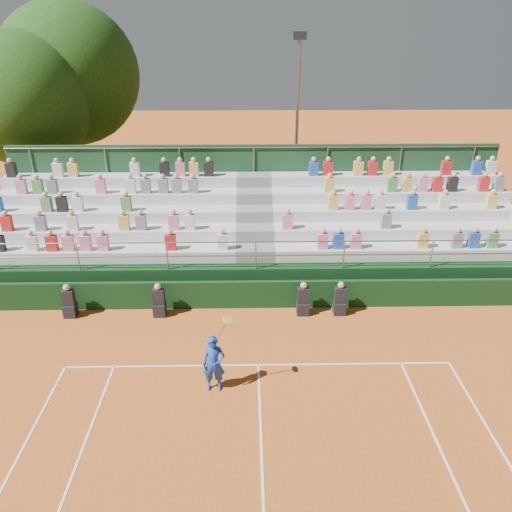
{
  "coord_description": "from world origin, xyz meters",
  "views": [
    {
      "loc": [
        -0.28,
        -11.55,
        8.9
      ],
      "look_at": [
        0.0,
        3.5,
        1.8
      ],
      "focal_mm": 35.0,
      "sensor_mm": 36.0,
      "label": 1
    }
  ],
  "objects_px": {
    "tennis_player": "(214,364)",
    "tree_west": "(25,100)",
    "floodlight_mast": "(297,113)",
    "tree_east": "(69,75)"
  },
  "relations": [
    {
      "from": "tennis_player",
      "to": "tree_west",
      "type": "bearing_deg",
      "value": 124.97
    },
    {
      "from": "tennis_player",
      "to": "floodlight_mast",
      "type": "xyz_separation_m",
      "value": [
        3.33,
        13.81,
        4.1
      ]
    },
    {
      "from": "tennis_player",
      "to": "floodlight_mast",
      "type": "bearing_deg",
      "value": 76.45
    },
    {
      "from": "tennis_player",
      "to": "tree_west",
      "type": "distance_m",
      "value": 16.7
    },
    {
      "from": "tennis_player",
      "to": "tree_west",
      "type": "xyz_separation_m",
      "value": [
        -9.16,
        13.1,
        4.82
      ]
    },
    {
      "from": "tree_west",
      "to": "tree_east",
      "type": "distance_m",
      "value": 2.95
    },
    {
      "from": "tree_east",
      "to": "floodlight_mast",
      "type": "height_order",
      "value": "tree_east"
    },
    {
      "from": "tennis_player",
      "to": "tree_east",
      "type": "height_order",
      "value": "tree_east"
    },
    {
      "from": "tree_east",
      "to": "tennis_player",
      "type": "bearing_deg",
      "value": -63.35
    },
    {
      "from": "tree_east",
      "to": "floodlight_mast",
      "type": "xyz_separation_m",
      "value": [
        11.15,
        -1.77,
        -1.59
      ]
    }
  ]
}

